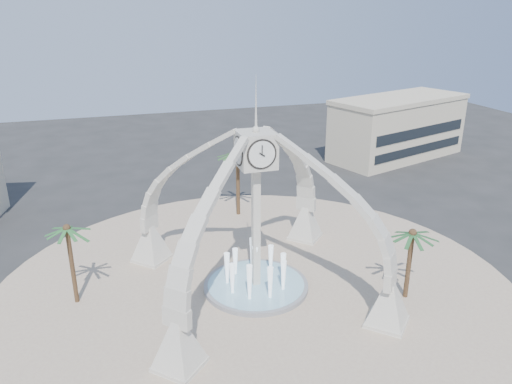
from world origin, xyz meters
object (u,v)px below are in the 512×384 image
object	(u,v)px
clock_tower	(256,210)
palm_east	(413,234)
fountain	(256,285)
palm_north	(238,153)
palm_west	(67,229)

from	to	relation	value
clock_tower	palm_east	bearing A→B (deg)	-24.14
fountain	palm_north	bearing A→B (deg)	79.45
fountain	palm_north	xyz separation A→B (m)	(2.68, 14.40, 6.32)
palm_west	palm_north	size ratio (longest dim) A/B	0.88
palm_east	palm_west	size ratio (longest dim) A/B	0.91
clock_tower	fountain	distance (m)	6.20
clock_tower	palm_west	world-z (taller)	clock_tower
fountain	palm_west	size ratio (longest dim) A/B	1.21
clock_tower	palm_west	bearing A→B (deg)	170.58
fountain	clock_tower	bearing A→B (deg)	-90.00
fountain	palm_east	distance (m)	12.22
palm_west	palm_north	distance (m)	19.95
palm_east	palm_north	size ratio (longest dim) A/B	0.80
palm_east	palm_west	xyz separation A→B (m)	(-23.28, 6.75, 0.65)
palm_east	palm_north	world-z (taller)	palm_north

